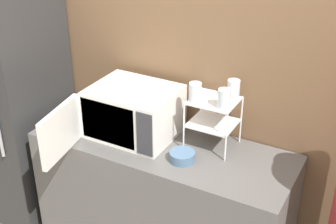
{
  "coord_description": "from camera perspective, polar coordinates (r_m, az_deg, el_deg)",
  "views": [
    {
      "loc": [
        1.25,
        -1.9,
        2.51
      ],
      "look_at": [
        0.03,
        0.34,
        1.16
      ],
      "focal_mm": 50.0,
      "sensor_mm": 36.0,
      "label": 1
    }
  ],
  "objects": [
    {
      "name": "wall_back",
      "position": [
        3.1,
        2.42,
        4.81
      ],
      "size": [
        8.0,
        0.06,
        2.6
      ],
      "color": "brown",
      "rests_on": "ground_plane"
    },
    {
      "name": "counter",
      "position": [
        3.26,
        -0.67,
        -10.96
      ],
      "size": [
        1.7,
        0.62,
        0.93
      ],
      "color": "#595654",
      "rests_on": "ground_plane"
    },
    {
      "name": "microwave",
      "position": [
        3.03,
        -4.58,
        -0.05
      ],
      "size": [
        0.57,
        0.86,
        0.32
      ],
      "color": "silver",
      "rests_on": "counter"
    },
    {
      "name": "dish_rack",
      "position": [
        2.88,
        5.55,
        -0.1
      ],
      "size": [
        0.29,
        0.26,
        0.32
      ],
      "color": "white",
      "rests_on": "counter"
    },
    {
      "name": "glass_front_left",
      "position": [
        2.78,
        3.33,
        2.41
      ],
      "size": [
        0.08,
        0.08,
        0.12
      ],
      "color": "silver",
      "rests_on": "dish_rack"
    },
    {
      "name": "glass_back_right",
      "position": [
        2.84,
        7.98,
        2.75
      ],
      "size": [
        0.08,
        0.08,
        0.12
      ],
      "color": "silver",
      "rests_on": "dish_rack"
    },
    {
      "name": "glass_front_right",
      "position": [
        2.72,
        6.87,
        1.6
      ],
      "size": [
        0.08,
        0.08,
        0.12
      ],
      "color": "silver",
      "rests_on": "dish_rack"
    },
    {
      "name": "bowl",
      "position": [
        2.82,
        1.74,
        -5.43
      ],
      "size": [
        0.15,
        0.15,
        0.06
      ],
      "color": "slate",
      "rests_on": "counter"
    },
    {
      "name": "refrigerator",
      "position": [
        3.68,
        -18.28,
        1.32
      ],
      "size": [
        0.64,
        0.68,
        1.9
      ],
      "color": "#2D2D2D",
      "rests_on": "ground_plane"
    }
  ]
}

